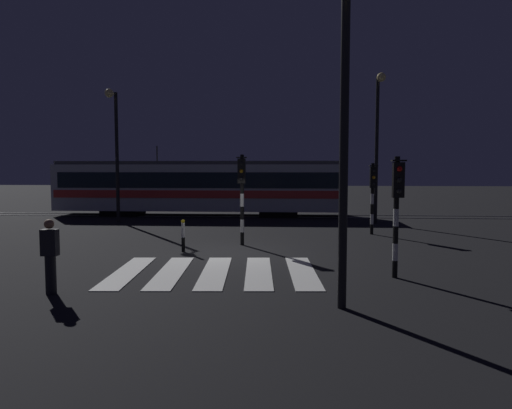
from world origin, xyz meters
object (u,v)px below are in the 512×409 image
at_px(traffic_light_corner_near_right, 397,198).
at_px(traffic_light_median_centre, 242,186).
at_px(street_lamp_trackside_left, 115,139).
at_px(pedestrian_waiting_at_kerb, 50,256).
at_px(street_lamp_near_kerb, 346,98).
at_px(street_lamp_trackside_right, 378,131).
at_px(tram, 200,186).
at_px(bollard_island_edge, 183,236).
at_px(traffic_light_corner_far_right, 373,188).

bearing_deg(traffic_light_corner_near_right, traffic_light_median_centre, 132.03).
relative_size(street_lamp_trackside_left, pedestrian_waiting_at_kerb, 3.97).
xyz_separation_m(street_lamp_trackside_left, pedestrian_waiting_at_kerb, (3.57, -13.87, -3.46)).
relative_size(traffic_light_corner_near_right, street_lamp_near_kerb, 0.48).
xyz_separation_m(street_lamp_trackside_right, tram, (-9.74, 3.60, -2.96)).
distance_m(street_lamp_near_kerb, bollard_island_edge, 8.78).
bearing_deg(pedestrian_waiting_at_kerb, street_lamp_trackside_left, 104.44).
height_order(traffic_light_corner_far_right, bollard_island_edge, traffic_light_corner_far_right).
bearing_deg(tram, traffic_light_median_centre, -71.58).
height_order(traffic_light_corner_near_right, traffic_light_median_centre, traffic_light_median_centre).
bearing_deg(pedestrian_waiting_at_kerb, street_lamp_trackside_right, 55.24).
bearing_deg(street_lamp_near_kerb, tram, 108.83).
xyz_separation_m(traffic_light_corner_far_right, bollard_island_edge, (-7.16, -4.71, -1.46)).
relative_size(traffic_light_median_centre, street_lamp_trackside_left, 0.49).
distance_m(street_lamp_trackside_left, tram, 5.96).
distance_m(traffic_light_corner_near_right, street_lamp_trackside_left, 16.80).
bearing_deg(street_lamp_trackside_right, bollard_island_edge, -132.91).
bearing_deg(bollard_island_edge, traffic_light_corner_far_right, 33.37).
bearing_deg(traffic_light_median_centre, street_lamp_trackside_right, 49.14).
relative_size(street_lamp_trackside_left, bollard_island_edge, 6.12).
bearing_deg(traffic_light_corner_far_right, pedestrian_waiting_at_kerb, -131.17).
xyz_separation_m(traffic_light_corner_near_right, tram, (-8.06, 15.71, -0.33)).
xyz_separation_m(street_lamp_trackside_right, street_lamp_near_kerb, (-3.36, -15.11, -0.50)).
distance_m(traffic_light_corner_near_right, street_lamp_near_kerb, 4.04).
xyz_separation_m(street_lamp_near_kerb, tram, (-6.38, 18.71, -2.46)).
height_order(traffic_light_corner_far_right, street_lamp_near_kerb, street_lamp_near_kerb).
relative_size(traffic_light_median_centre, street_lamp_trackside_right, 0.45).
distance_m(traffic_light_corner_near_right, pedestrian_waiting_at_kerb, 8.51).
bearing_deg(street_lamp_near_kerb, pedestrian_waiting_at_kerb, 171.86).
bearing_deg(bollard_island_edge, street_lamp_near_kerb, -54.19).
bearing_deg(bollard_island_edge, traffic_light_corner_near_right, -28.66).
relative_size(street_lamp_trackside_right, pedestrian_waiting_at_kerb, 4.36).
bearing_deg(street_lamp_trackside_left, traffic_light_median_centre, -43.27).
height_order(traffic_light_corner_near_right, street_lamp_near_kerb, street_lamp_near_kerb).
relative_size(street_lamp_trackside_right, bollard_island_edge, 6.72).
xyz_separation_m(street_lamp_trackside_left, street_lamp_near_kerb, (10.05, -14.80, -0.13)).
distance_m(traffic_light_corner_far_right, street_lamp_near_kerb, 11.66).
relative_size(traffic_light_corner_near_right, tram, 0.18).
distance_m(traffic_light_corner_near_right, street_lamp_trackside_right, 12.51).
height_order(traffic_light_corner_near_right, tram, tram).
relative_size(traffic_light_corner_near_right, bollard_island_edge, 2.84).
bearing_deg(traffic_light_corner_near_right, tram, 117.16).
bearing_deg(street_lamp_trackside_right, street_lamp_trackside_left, -178.67).
distance_m(traffic_light_corner_far_right, street_lamp_trackside_right, 4.84).
bearing_deg(street_lamp_trackside_right, street_lamp_near_kerb, -102.55).
bearing_deg(traffic_light_median_centre, traffic_light_corner_far_right, 31.19).
xyz_separation_m(traffic_light_corner_far_right, street_lamp_trackside_left, (-12.54, 3.62, 2.32)).
distance_m(street_lamp_near_kerb, pedestrian_waiting_at_kerb, 7.35).
relative_size(street_lamp_trackside_left, tram, 0.39).
xyz_separation_m(traffic_light_median_centre, traffic_light_corner_far_right, (5.29, 3.20, -0.19)).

